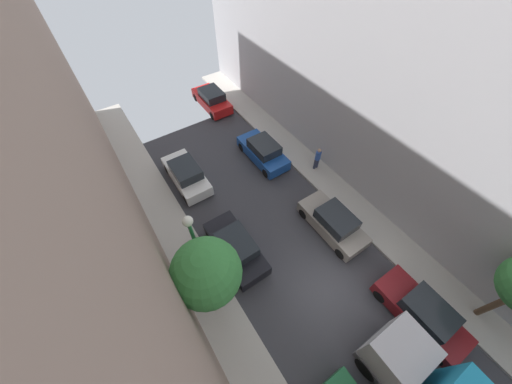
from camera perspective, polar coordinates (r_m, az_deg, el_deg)
name	(u,v)px	position (r m, az deg, el deg)	size (l,w,h in m)	color
ground	(327,292)	(15.10, 14.59, -19.59)	(32.00, 32.00, 0.00)	#38383D
sidewalk_left	(243,355)	(13.99, -2.77, -30.92)	(2.00, 44.00, 0.15)	#B7B2A8
sidewalk_right	(393,242)	(17.49, 26.67, -9.35)	(2.00, 44.00, 0.15)	#B7B2A8
parked_car_left_2	(236,247)	(14.85, -4.21, -11.48)	(1.78, 4.20, 1.57)	black
parked_car_left_3	(186,174)	(18.35, -14.36, 3.58)	(1.78, 4.20, 1.57)	white
parked_car_right_1	(422,313)	(15.62, 31.39, -20.77)	(1.78, 4.20, 1.57)	maroon
parked_car_right_2	(333,223)	(16.17, 15.86, -6.20)	(1.78, 4.20, 1.57)	gray
parked_car_right_3	(263,151)	(19.31, 1.50, 8.49)	(1.78, 4.20, 1.57)	#194799
parked_car_right_4	(212,99)	(24.62, -9.22, 18.60)	(1.78, 4.20, 1.57)	red
pedestrian	(318,158)	(18.79, 12.75, 6.97)	(0.40, 0.36, 1.72)	#2D334C
street_tree_0	(206,273)	(10.78, -10.34, -16.33)	(2.72, 2.72, 5.31)	brown
potted_plant_0	(195,293)	(14.35, -12.64, -19.87)	(0.55, 0.55, 0.83)	brown
lamp_post	(195,240)	(12.06, -12.73, -9.80)	(0.44, 0.44, 5.15)	#26723F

